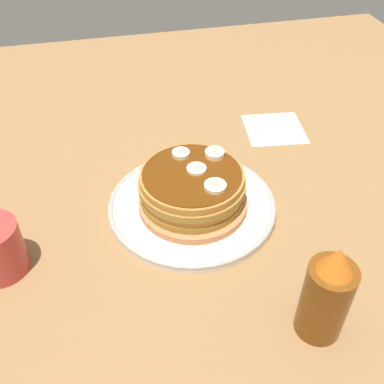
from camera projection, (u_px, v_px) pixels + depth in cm
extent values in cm
cube|color=olive|center=(192.00, 216.00, 71.77)|extent=(140.00, 140.00, 3.00)
cylinder|color=silver|center=(192.00, 206.00, 70.38)|extent=(25.85, 25.85, 1.21)
torus|color=#A19E96|center=(192.00, 204.00, 70.10)|extent=(25.93, 25.93, 0.85)
cylinder|color=#C27649|center=(193.00, 203.00, 69.19)|extent=(16.58, 16.58, 1.15)
cylinder|color=olive|center=(190.00, 194.00, 69.04)|extent=(15.75, 15.75, 1.15)
cylinder|color=#BC7831|center=(194.00, 188.00, 68.32)|extent=(15.46, 15.46, 1.15)
cylinder|color=olive|center=(189.00, 183.00, 67.36)|extent=(16.11, 16.11, 1.15)
cylinder|color=#B77432|center=(195.00, 177.00, 66.53)|extent=(15.48, 15.48, 1.15)
cylinder|color=#592B0A|center=(192.00, 174.00, 66.14)|extent=(14.70, 14.70, 0.16)
cylinder|color=#FCF3B7|center=(196.00, 169.00, 66.59)|extent=(2.94, 2.94, 0.61)
cylinder|color=tan|center=(196.00, 167.00, 66.36)|extent=(0.82, 0.82, 0.08)
cylinder|color=#EFF0B6|center=(215.00, 186.00, 63.54)|extent=(3.18, 3.18, 0.75)
cylinder|color=tan|center=(215.00, 184.00, 63.27)|extent=(0.89, 0.89, 0.08)
cylinder|color=#FBEDBC|center=(215.00, 154.00, 69.16)|extent=(2.98, 2.98, 0.96)
cylinder|color=tan|center=(215.00, 151.00, 68.81)|extent=(0.83, 0.83, 0.08)
cylinder|color=#EBF0BB|center=(181.00, 154.00, 69.25)|extent=(2.74, 2.74, 0.82)
cylinder|color=tan|center=(181.00, 151.00, 68.96)|extent=(0.77, 0.77, 0.08)
cube|color=beige|center=(274.00, 129.00, 87.45)|extent=(12.27, 12.27, 0.30)
cylinder|color=brown|center=(325.00, 301.00, 51.59)|extent=(5.55, 5.55, 10.64)
cone|color=orange|center=(338.00, 261.00, 46.98)|extent=(3.89, 3.89, 3.33)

